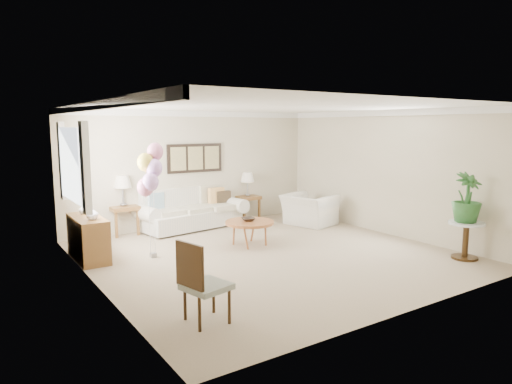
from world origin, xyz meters
TOP-DOWN VIEW (x-y plane):
  - ground_plane at (0.00, 0.00)m, footprint 6.00×6.00m
  - room_shell at (-0.11, 0.09)m, footprint 6.04×6.04m
  - wall_art_triptych at (0.00, 2.96)m, footprint 1.35×0.06m
  - sofa at (-0.24, 2.76)m, footprint 2.56×1.23m
  - end_table_left at (-1.69, 2.93)m, footprint 0.57×0.52m
  - end_table_right at (1.34, 2.85)m, footprint 0.53×0.49m
  - lamp_left at (-1.69, 2.93)m, footprint 0.36×0.36m
  - lamp_right at (1.34, 2.85)m, footprint 0.32×0.32m
  - coffee_table at (0.04, 0.75)m, footprint 0.94×0.94m
  - decor_bowl at (0.03, 0.78)m, footprint 0.31×0.31m
  - armchair at (2.20, 1.55)m, footprint 1.18×1.28m
  - side_table at (2.65, -2.06)m, footprint 0.60×0.60m
  - potted_plant at (2.64, -2.04)m, footprint 0.55×0.55m
  - accent_chair at (-2.31, -1.88)m, footprint 0.57×0.57m
  - credenza at (-2.76, 1.50)m, footprint 0.46×1.20m
  - vase_white at (-2.74, 1.22)m, footprint 0.22×0.22m
  - vase_sage at (-2.74, 1.80)m, footprint 0.23×0.23m
  - balloon_cluster at (-1.81, 0.99)m, footprint 0.52×0.48m

SIDE VIEW (x-z plane):
  - ground_plane at x=0.00m, z-range 0.00..0.00m
  - armchair at x=2.20m, z-range 0.00..0.70m
  - sofa at x=-0.24m, z-range -0.10..0.80m
  - credenza at x=-2.76m, z-range 0.00..0.74m
  - coffee_table at x=0.04m, z-range 0.20..0.67m
  - side_table at x=2.65m, z-range 0.16..0.81m
  - end_table_right at x=1.34m, z-range 0.20..0.78m
  - decor_bowl at x=0.03m, z-range 0.47..0.54m
  - accent_chair at x=-2.31m, z-range 0.02..0.99m
  - end_table_left at x=-1.69m, z-range 0.21..0.83m
  - vase_sage at x=-2.74m, z-range 0.74..0.92m
  - vase_white at x=-2.74m, z-range 0.74..0.95m
  - lamp_right at x=1.34m, z-range 0.73..1.31m
  - potted_plant at x=2.64m, z-range 0.65..1.50m
  - lamp_left at x=-1.69m, z-range 0.79..1.43m
  - balloon_cluster at x=-1.81m, z-range 0.52..2.52m
  - wall_art_triptych at x=0.00m, z-range 1.23..1.88m
  - room_shell at x=-0.11m, z-range 0.33..2.93m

